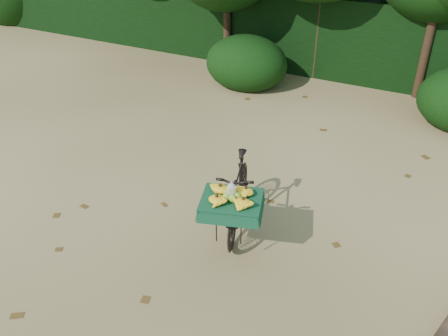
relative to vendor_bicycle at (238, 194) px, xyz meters
The scene contains 5 objects.
ground 1.12m from the vendor_bicycle, 17.53° to the left, with size 80.00×80.00×0.00m, color tan.
vendor_bicycle is the anchor object (origin of this frame).
hedge_backdrop 6.68m from the vendor_bicycle, 81.78° to the left, with size 26.00×1.80×1.80m, color black.
bush_clumps 4.83m from the vendor_bicycle, 72.47° to the left, with size 8.80×1.70×0.90m, color black, non-canonical shape.
leaf_litter 1.43m from the vendor_bicycle, 44.93° to the left, with size 7.00×7.30×0.01m, color #4E3714, non-canonical shape.
Camera 1 is at (1.21, -4.86, 3.99)m, focal length 38.00 mm.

